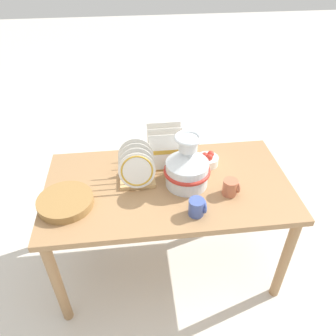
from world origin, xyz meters
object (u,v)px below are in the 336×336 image
dish_rack_square_plates (166,152)px  mug_terracotta_glaze (231,187)px  dish_rack_round_plates (137,169)px  wicker_charger_stack (65,202)px  ceramic_vase (187,166)px  mug_cobalt_glaze (197,207)px  fruit_bowl (208,160)px

dish_rack_square_plates → mug_terracotta_glaze: bearing=-45.8°
dish_rack_round_plates → mug_terracotta_glaze: (0.48, -0.16, -0.04)m
wicker_charger_stack → mug_terracotta_glaze: bearing=-1.0°
ceramic_vase → dish_rack_square_plates: ceramic_vase is taller
mug_cobalt_glaze → fruit_bowl: bearing=70.5°
mug_cobalt_glaze → mug_terracotta_glaze: bearing=31.7°
mug_cobalt_glaze → fruit_bowl: mug_cobalt_glaze is taller
fruit_bowl → mug_terracotta_glaze: bearing=-76.6°
wicker_charger_stack → mug_terracotta_glaze: mug_terracotta_glaze is taller
dish_rack_round_plates → mug_cobalt_glaze: dish_rack_round_plates is taller
dish_rack_square_plates → mug_terracotta_glaze: size_ratio=2.45×
dish_rack_square_plates → fruit_bowl: (0.24, -0.05, -0.04)m
dish_rack_round_plates → mug_cobalt_glaze: (0.28, -0.29, -0.04)m
dish_rack_round_plates → wicker_charger_stack: 0.40m
dish_rack_round_plates → ceramic_vase: bearing=-10.7°
dish_rack_round_plates → mug_terracotta_glaze: dish_rack_round_plates is taller
fruit_bowl → dish_rack_square_plates: bearing=168.7°
dish_rack_square_plates → fruit_bowl: 0.25m
ceramic_vase → mug_cobalt_glaze: (0.01, -0.24, -0.08)m
ceramic_vase → mug_cobalt_glaze: 0.25m
mug_terracotta_glaze → fruit_bowl: 0.28m
ceramic_vase → wicker_charger_stack: (-0.64, -0.09, -0.10)m
dish_rack_round_plates → fruit_bowl: size_ratio=1.70×
mug_cobalt_glaze → fruit_bowl: 0.42m
ceramic_vase → dish_rack_square_plates: bearing=113.7°
dish_rack_square_plates → wicker_charger_stack: (-0.55, -0.30, -0.05)m
ceramic_vase → fruit_bowl: 0.24m
dish_rack_round_plates → mug_terracotta_glaze: 0.51m
dish_rack_square_plates → mug_terracotta_glaze: dish_rack_square_plates is taller
ceramic_vase → dish_rack_square_plates: (-0.09, 0.21, -0.05)m
dish_rack_square_plates → wicker_charger_stack: dish_rack_square_plates is taller
dish_rack_square_plates → mug_cobalt_glaze: dish_rack_square_plates is taller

